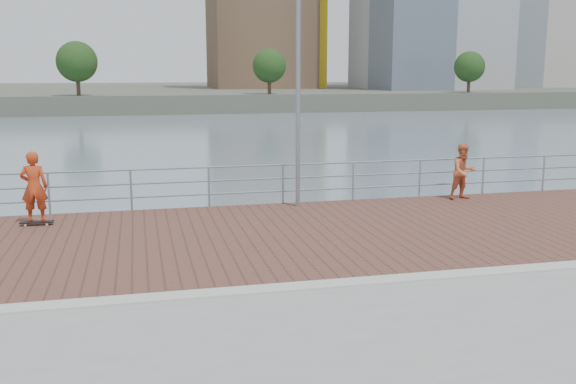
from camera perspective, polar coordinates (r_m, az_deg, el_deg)
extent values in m
cube|color=brown|center=(14.48, -1.45, -3.87)|extent=(40.00, 6.80, 0.02)
cube|color=#B7B5AD|center=(11.12, 2.38, -8.33)|extent=(40.00, 0.40, 0.06)
cube|color=#4C5142|center=(132.72, -12.13, 8.59)|extent=(320.00, 95.00, 2.50)
cylinder|color=#8C9EA8|center=(17.54, -20.48, -0.16)|extent=(0.06, 0.06, 1.10)
cylinder|color=#8C9EA8|center=(17.40, -13.77, 0.13)|extent=(0.06, 0.06, 1.10)
cylinder|color=#8C9EA8|center=(17.49, -7.04, 0.41)|extent=(0.06, 0.06, 1.10)
cylinder|color=#8C9EA8|center=(17.82, -0.47, 0.69)|extent=(0.06, 0.06, 1.10)
cylinder|color=#8C9EA8|center=(18.38, 5.79, 0.94)|extent=(0.06, 0.06, 1.10)
cylinder|color=#8C9EA8|center=(19.14, 11.61, 1.16)|extent=(0.06, 0.06, 1.10)
cylinder|color=#8C9EA8|center=(20.08, 16.94, 1.36)|extent=(0.06, 0.06, 1.10)
cylinder|color=#8C9EA8|center=(21.18, 21.76, 1.52)|extent=(0.06, 0.06, 1.10)
cylinder|color=#8C9EA8|center=(17.54, -3.74, 2.32)|extent=(39.00, 0.05, 0.05)
cylinder|color=#8C9EA8|center=(17.60, -3.73, 1.11)|extent=(39.00, 0.05, 0.05)
cylinder|color=#8C9EA8|center=(17.66, -3.71, -0.05)|extent=(39.00, 0.05, 0.05)
cylinder|color=gray|center=(17.14, 0.90, 8.77)|extent=(0.12, 0.12, 6.14)
cube|color=black|center=(16.49, -21.44, -2.51)|extent=(0.78, 0.23, 0.03)
cylinder|color=beige|center=(16.49, -22.31, -2.73)|extent=(0.06, 0.04, 0.06)
cylinder|color=beige|center=(16.39, -20.63, -2.69)|extent=(0.06, 0.04, 0.06)
cylinder|color=beige|center=(16.62, -22.21, -2.62)|extent=(0.06, 0.04, 0.06)
cylinder|color=beige|center=(16.52, -20.54, -2.58)|extent=(0.06, 0.04, 0.06)
imported|color=#C23D19|center=(16.33, -21.64, 0.44)|extent=(0.64, 0.44, 1.70)
imported|color=#D2673D|center=(19.02, 15.33, 1.75)|extent=(0.83, 0.67, 1.59)
cube|color=brown|center=(122.87, -2.55, 16.39)|extent=(18.00, 18.00, 30.59)
cylinder|color=#473323|center=(87.42, -18.17, 9.45)|extent=(0.50, 0.50, 4.01)
sphere|color=#193814|center=(87.42, -18.26, 10.95)|extent=(5.16, 5.16, 5.16)
cylinder|color=#473323|center=(88.94, -1.67, 9.84)|extent=(0.50, 0.50, 3.57)
sphere|color=#193814|center=(88.93, -1.68, 11.15)|extent=(4.59, 4.59, 4.59)
cylinder|color=#473323|center=(99.40, 15.77, 9.52)|extent=(0.50, 0.50, 3.49)
sphere|color=#193814|center=(99.39, 15.83, 10.67)|extent=(4.48, 4.48, 4.48)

